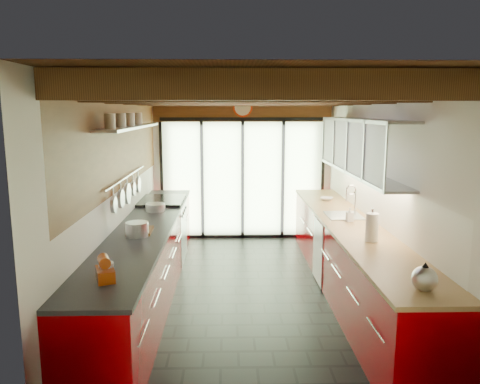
{
  "coord_description": "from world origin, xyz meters",
  "views": [
    {
      "loc": [
        -0.25,
        -5.61,
        2.3
      ],
      "look_at": [
        -0.1,
        0.4,
        1.25
      ],
      "focal_mm": 35.0,
      "sensor_mm": 36.0,
      "label": 1
    }
  ],
  "objects_px": {
    "kettle": "(425,277)",
    "bowl": "(327,199)",
    "soap_bottle": "(350,215)",
    "paper_towel": "(372,228)",
    "stand_mixer": "(105,270)"
  },
  "relations": [
    {
      "from": "stand_mixer",
      "to": "soap_bottle",
      "type": "distance_m",
      "value": 3.23
    },
    {
      "from": "bowl",
      "to": "paper_towel",
      "type": "bearing_deg",
      "value": -90.0
    },
    {
      "from": "stand_mixer",
      "to": "bowl",
      "type": "relative_size",
      "value": 1.39
    },
    {
      "from": "kettle",
      "to": "bowl",
      "type": "distance_m",
      "value": 3.67
    },
    {
      "from": "soap_bottle",
      "to": "bowl",
      "type": "relative_size",
      "value": 0.91
    },
    {
      "from": "bowl",
      "to": "stand_mixer",
      "type": "bearing_deg",
      "value": -126.86
    },
    {
      "from": "kettle",
      "to": "stand_mixer",
      "type": "bearing_deg",
      "value": 173.8
    },
    {
      "from": "paper_towel",
      "to": "bowl",
      "type": "xyz_separation_m",
      "value": [
        0.0,
        2.31,
        -0.13
      ]
    },
    {
      "from": "kettle",
      "to": "soap_bottle",
      "type": "bearing_deg",
      "value": 90.0
    },
    {
      "from": "kettle",
      "to": "bowl",
      "type": "height_order",
      "value": "kettle"
    },
    {
      "from": "stand_mixer",
      "to": "bowl",
      "type": "distance_m",
      "value": 4.24
    },
    {
      "from": "kettle",
      "to": "bowl",
      "type": "xyz_separation_m",
      "value": [
        0.0,
        3.66,
        -0.08
      ]
    },
    {
      "from": "stand_mixer",
      "to": "kettle",
      "type": "distance_m",
      "value": 2.55
    },
    {
      "from": "stand_mixer",
      "to": "bowl",
      "type": "height_order",
      "value": "stand_mixer"
    },
    {
      "from": "stand_mixer",
      "to": "bowl",
      "type": "bearing_deg",
      "value": 53.14
    }
  ]
}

